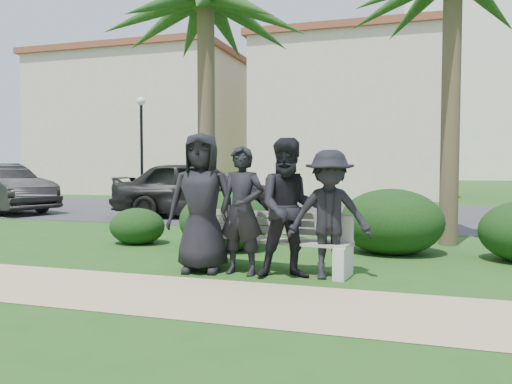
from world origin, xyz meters
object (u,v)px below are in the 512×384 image
Objects in this scene: street_lamp at (141,129)px; man_d at (329,215)px; park_bench at (270,245)px; car_a at (198,189)px; man_a at (202,203)px; palm_left at (206,0)px; man_c at (290,208)px; man_b at (242,210)px.

man_d is at bearing -51.76° from street_lamp.
car_a is (-3.73, 6.09, 0.43)m from park_bench.
man_d is (1.67, 0.10, -0.12)m from man_a.
park_bench is (9.02, -12.25, -2.60)m from street_lamp.
man_d is (0.84, -0.26, 0.46)m from park_bench.
palm_left reaches higher than park_bench.
car_a is (-4.09, 6.45, -0.10)m from man_c.
park_bench is 1.21× the size of man_a.
street_lamp is 2.58× the size of man_b.
palm_left is at bearing -165.68° from car_a.
man_d is at bearing -155.76° from car_a.
palm_left is at bearing 127.65° from man_b.
car_a is (5.30, -6.16, -2.17)m from street_lamp.
palm_left is at bearing 125.11° from man_d.
street_lamp reaches higher than park_bench.
palm_left is at bearing 137.53° from park_bench.
park_bench is at bearing 115.56° from man_c.
park_bench is 0.41× the size of palm_left.
street_lamp is at bearing 107.51° from man_c.
man_d is at bearing -6.49° from man_c.
palm_left is at bearing -54.53° from street_lamp.
man_a reaches higher than park_bench.
man_d is at bearing -9.96° from park_bench.
park_bench is 0.99m from man_d.
palm_left reaches higher than car_a.
man_b is at bearing -58.22° from palm_left.
man_d is at bearing -6.78° from man_a.
man_a is at bearing -149.98° from park_bench.
man_a reaches higher than man_d.
street_lamp is at bearing 29.20° from car_a.
man_b is 1.04× the size of man_d.
car_a is at bearing 104.12° from man_a.
man_b is at bearing -163.29° from car_a.
man_c is (0.36, -0.36, 0.54)m from park_bench.
man_a is 1.11× the size of man_b.
park_bench is 1.26× the size of man_c.
park_bench is 1.38× the size of man_d.
man_a is (8.18, -12.60, -2.02)m from street_lamp.
park_bench is 0.74m from man_c.
man_a is 0.40× the size of car_a.
park_bench is at bearing 57.04° from man_b.
street_lamp is 15.16m from man_a.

